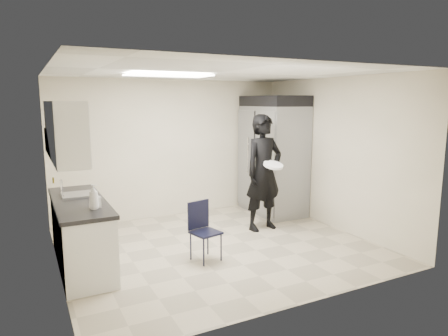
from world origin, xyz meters
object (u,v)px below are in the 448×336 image
lower_counter (81,235)px  folding_chair (206,233)px  man_tuxedo (264,173)px  commercial_fridge (273,160)px

lower_counter → folding_chair: size_ratio=2.38×
lower_counter → man_tuxedo: (3.03, 0.24, 0.56)m
folding_chair → man_tuxedo: size_ratio=0.40×
lower_counter → man_tuxedo: 3.09m
folding_chair → man_tuxedo: 1.78m
lower_counter → folding_chair: 1.67m
lower_counter → commercial_fridge: bearing=15.9°
commercial_fridge → folding_chair: 2.85m
lower_counter → commercial_fridge: (3.78, 1.07, 0.62)m
lower_counter → man_tuxedo: size_ratio=0.96×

